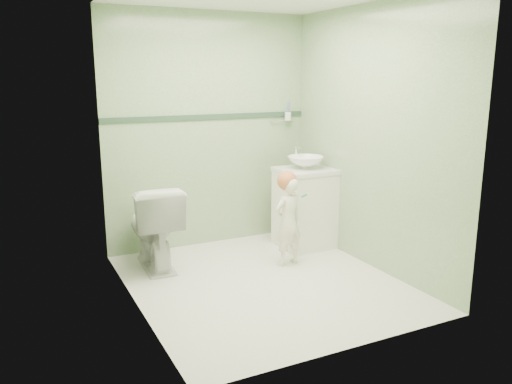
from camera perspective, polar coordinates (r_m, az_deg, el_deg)
ground at (r=4.59m, az=0.85°, el=-9.92°), size 2.50×2.50×0.00m
room_shell at (r=4.27m, az=0.90°, el=5.10°), size 2.50×2.54×2.40m
trim_stripe at (r=5.38m, az=-5.21°, el=8.26°), size 2.20×0.02×0.05m
vanity at (r=5.43m, az=5.37°, el=-1.88°), size 0.52×0.50×0.80m
counter at (r=5.34m, az=5.46°, el=2.38°), size 0.54×0.52×0.04m
basin at (r=5.33m, az=5.48°, el=3.27°), size 0.37×0.37×0.13m
faucet at (r=5.47m, az=4.48°, el=4.38°), size 0.03×0.13×0.18m
cup_holder at (r=5.71m, az=3.46°, el=8.33°), size 0.26×0.07×0.21m
toilet at (r=4.91m, az=-11.20°, el=-3.69°), size 0.49×0.80×0.80m
toddler at (r=4.88m, az=3.54°, el=-3.27°), size 0.34×0.26×0.84m
hair_cap at (r=4.81m, az=3.45°, el=1.24°), size 0.19×0.19×0.19m
teal_toothbrush at (r=4.77m, az=5.23°, el=-0.37°), size 0.11×0.14×0.08m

